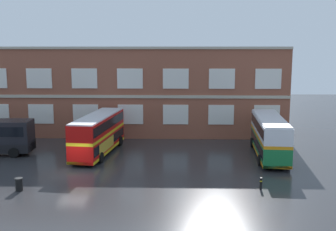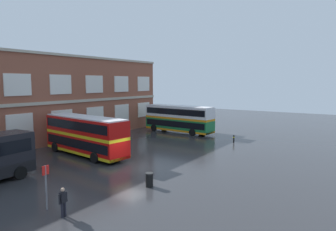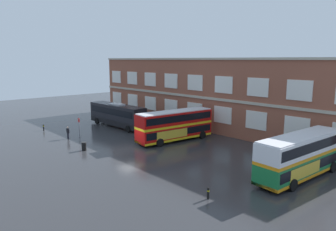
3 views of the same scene
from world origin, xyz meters
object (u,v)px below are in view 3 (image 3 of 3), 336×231
double_decker_middle (301,155)px  waiting_passenger (68,132)px  double_decker_near (175,125)px  touring_coach (117,115)px  station_litter_bin (84,146)px  safety_bollard_west (208,193)px  bus_stand_flag (79,126)px  safety_bollard_east (44,127)px

double_decker_middle → waiting_passenger: 29.78m
double_decker_near → touring_coach: size_ratio=0.93×
double_decker_near → double_decker_middle: 17.55m
station_litter_bin → safety_bollard_west: (18.82, 0.83, -0.03)m
waiting_passenger → safety_bollard_west: waiting_passenger is taller
double_decker_near → safety_bollard_west: 18.23m
double_decker_middle → station_litter_bin: size_ratio=10.83×
bus_stand_flag → safety_bollard_west: 25.47m
double_decker_near → touring_coach: double_decker_near is taller
safety_bollard_east → double_decker_near: bearing=31.0°
station_litter_bin → bus_stand_flag: bearing=157.4°
touring_coach → station_litter_bin: (8.85, -10.59, -1.39)m
double_decker_near → safety_bollard_west: (14.82, -10.49, -1.66)m
station_litter_bin → safety_bollard_west: 18.83m
touring_coach → safety_bollard_east: (-5.16, -10.08, -1.42)m
double_decker_middle → station_litter_bin: (-21.53, -10.63, -1.63)m
safety_bollard_east → double_decker_middle: bearing=15.9°
bus_stand_flag → station_litter_bin: (6.56, -2.73, -1.12)m
touring_coach → bus_stand_flag: (2.29, -7.85, -0.27)m
touring_coach → bus_stand_flag: bearing=-73.7°
touring_coach → waiting_passenger: size_ratio=7.11×
double_decker_middle → waiting_passenger: size_ratio=6.56×
double_decker_near → station_litter_bin: size_ratio=10.90×
touring_coach → safety_bollard_west: touring_coach is taller
double_decker_near → double_decker_middle: bearing=-2.2°
double_decker_near → safety_bollard_east: 21.07m
safety_bollard_west → bus_stand_flag: bearing=175.7°
safety_bollard_west → safety_bollard_east: 32.83m
double_decker_middle → bus_stand_flag: (-28.09, -7.90, -0.51)m
touring_coach → safety_bollard_east: size_ratio=12.73×
double_decker_middle → safety_bollard_west: double_decker_middle is taller
touring_coach → double_decker_near: bearing=3.3°
double_decker_near → safety_bollard_east: bearing=-149.0°
waiting_passenger → safety_bollard_west: 25.47m
double_decker_middle → waiting_passenger: (-28.18, -9.56, -1.22)m
bus_stand_flag → safety_bollard_west: size_ratio=2.84×
double_decker_middle → touring_coach: double_decker_middle is taller
double_decker_middle → waiting_passenger: double_decker_middle is taller
double_decker_middle → touring_coach: (-30.38, -0.05, -0.24)m
double_decker_middle → touring_coach: bearing=-179.9°
touring_coach → bus_stand_flag: size_ratio=4.48×
bus_stand_flag → safety_bollard_east: 7.86m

